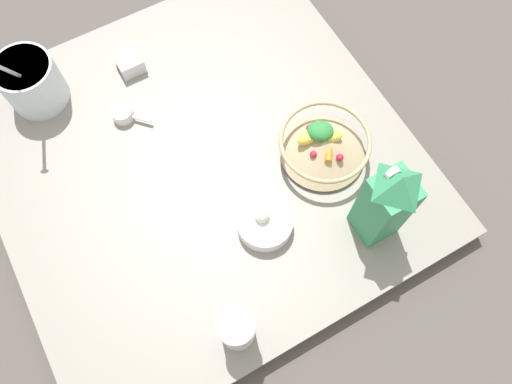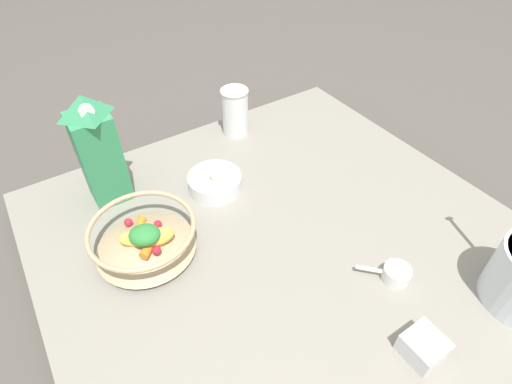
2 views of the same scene
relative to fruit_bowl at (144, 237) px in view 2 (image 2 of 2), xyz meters
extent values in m
plane|color=#4C4742|center=(0.25, -0.13, -0.09)|extent=(6.00, 6.00, 0.00)
cube|color=gray|center=(0.25, -0.13, -0.07)|extent=(0.92, 0.92, 0.05)
cylinder|color=tan|center=(0.00, 0.00, -0.04)|extent=(0.11, 0.11, 0.01)
cone|color=tan|center=(0.00, 0.00, 0.00)|extent=(0.19, 0.19, 0.05)
torus|color=tan|center=(0.00, 0.00, 0.02)|extent=(0.20, 0.20, 0.01)
ellipsoid|color=#EFD64C|center=(-0.01, -0.01, 0.01)|extent=(0.08, 0.06, 0.03)
ellipsoid|color=#EFD64C|center=(0.02, -0.03, 0.01)|extent=(0.06, 0.03, 0.03)
cylinder|color=orange|center=(-0.01, -0.04, 0.01)|extent=(0.04, 0.04, 0.02)
cylinder|color=orange|center=(-0.01, -0.01, 0.00)|extent=(0.02, 0.04, 0.01)
cylinder|color=orange|center=(0.00, 0.02, 0.01)|extent=(0.04, 0.05, 0.02)
sphere|color=red|center=(0.00, 0.01, 0.00)|extent=(0.01, 0.01, 0.01)
sphere|color=red|center=(-0.01, 0.05, 0.01)|extent=(0.02, 0.02, 0.02)
sphere|color=red|center=(0.03, 0.01, 0.01)|extent=(0.02, 0.02, 0.02)
sphere|color=red|center=(0.01, -0.05, 0.01)|extent=(0.02, 0.02, 0.02)
ellipsoid|color=#2D7F38|center=(0.00, -0.02, 0.03)|extent=(0.08, 0.07, 0.03)
cube|color=#338C59|center=(0.00, 0.20, 0.06)|extent=(0.08, 0.08, 0.21)
pyramid|color=#338C59|center=(0.00, 0.20, 0.19)|extent=(0.08, 0.08, 0.04)
cylinder|color=white|center=(0.00, 0.18, 0.18)|extent=(0.03, 0.01, 0.03)
cylinder|color=white|center=(0.36, 0.26, 0.02)|extent=(0.07, 0.07, 0.13)
torus|color=white|center=(0.36, 0.26, 0.08)|extent=(0.07, 0.07, 0.01)
cube|color=silver|center=(0.28, -0.43, -0.02)|extent=(0.06, 0.06, 0.04)
cube|color=brown|center=(0.28, -0.43, -0.03)|extent=(0.05, 0.05, 0.02)
cylinder|color=white|center=(0.36, -0.31, -0.03)|extent=(0.05, 0.05, 0.03)
cylinder|color=white|center=(0.32, -0.28, -0.03)|extent=(0.04, 0.04, 0.01)
cylinder|color=white|center=(0.20, 0.09, -0.02)|extent=(0.12, 0.12, 0.04)
sphere|color=silver|center=(0.20, 0.08, 0.01)|extent=(0.03, 0.03, 0.03)
camera|label=1|loc=(0.38, 0.37, 0.98)|focal=35.00mm
camera|label=2|loc=(-0.09, -0.53, 0.57)|focal=28.00mm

